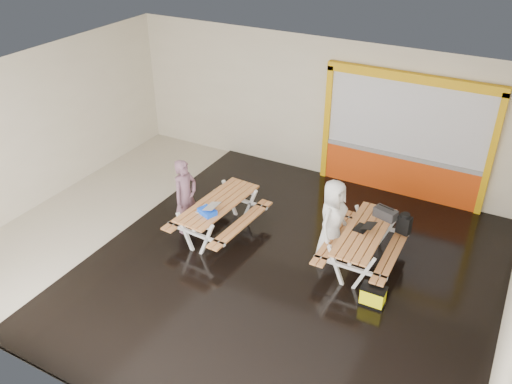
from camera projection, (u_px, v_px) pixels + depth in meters
The scene contains 14 objects.
room at pixel (233, 179), 9.91m from camera, with size 10.02×8.02×3.52m.
deck at pixel (291, 272), 10.27m from camera, with size 7.50×7.98×0.05m, color black.
kiosk at pixel (404, 140), 12.14m from camera, with size 3.88×0.16×3.00m.
picnic_table_left at pixel (219, 210), 11.07m from camera, with size 1.53×2.15×0.83m.
picnic_table_right at pixel (364, 239), 10.18m from camera, with size 1.42×2.06×0.82m.
person_left at pixel (186, 197), 11.07m from camera, with size 0.61×0.40×1.67m, color #6C4A5A.
person_right at pixel (332, 219), 10.35m from camera, with size 0.82×0.53×1.68m, color white.
laptop_left at pixel (208, 208), 10.66m from camera, with size 0.40×0.36×0.17m.
laptop_right at pixel (364, 227), 10.10m from camera, with size 0.40×0.37×0.16m.
blue_pouch at pixel (207, 212), 10.56m from camera, with size 0.35×0.25×0.10m, color blue.
toolbox at pixel (385, 213), 10.42m from camera, with size 0.49×0.34×0.26m.
backpack at pixel (404, 224), 10.41m from camera, with size 0.30×0.23×0.44m.
dark_case at pixel (340, 250), 10.70m from camera, with size 0.43×0.33×0.16m, color black.
fluke_bag at pixel (373, 296), 9.37m from camera, with size 0.44×0.29×0.38m.
Camera 1 is at (4.52, -7.41, 6.56)m, focal length 37.37 mm.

